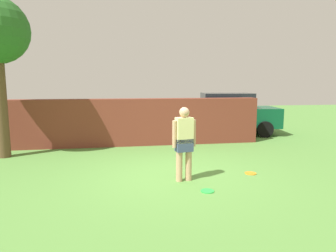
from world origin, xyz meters
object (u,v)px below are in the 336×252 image
object	(u,v)px
car	(226,114)
frisbee_green	(207,191)
person	(184,141)
frisbee_orange	(251,173)

from	to	relation	value
car	frisbee_green	world-z (taller)	car
person	car	world-z (taller)	car
car	frisbee_orange	world-z (taller)	car
frisbee_green	car	bearing A→B (deg)	66.87
person	car	bearing A→B (deg)	52.11
person	frisbee_green	world-z (taller)	person
frisbee_green	person	bearing A→B (deg)	113.32
person	car	distance (m)	6.50
person	frisbee_green	xyz separation A→B (m)	(0.32, -0.73, -0.89)
person	frisbee_orange	xyz separation A→B (m)	(1.67, 0.23, -0.89)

